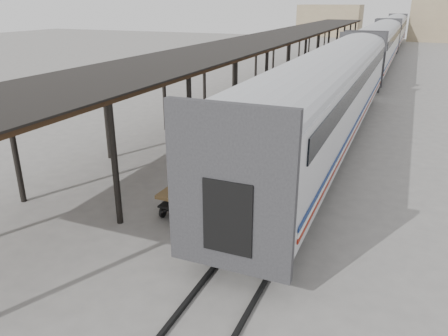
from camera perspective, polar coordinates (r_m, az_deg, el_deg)
The scene contains 10 objects.
ground at distance 15.30m, azimuth -4.90°, elevation -4.79°, with size 160.00×160.00×0.00m, color slate.
train at distance 46.22m, azimuth 19.38°, elevation 14.94°, with size 3.45×76.01×4.01m.
canopy at distance 37.58m, azimuth 7.88°, elevation 16.77°, with size 4.90×64.30×4.15m.
rails at distance 46.72m, azimuth 19.02°, elevation 11.77°, with size 1.54×150.00×0.12m.
building_left at distance 95.65m, azimuth 13.68°, elevation 18.23°, with size 12.00×8.00×6.00m, color tan.
baggage_cart at distance 14.77m, azimuth -4.48°, elevation -2.99°, with size 1.29×2.42×0.86m.
suitcase_stack at distance 14.97m, azimuth -4.18°, elevation -1.03°, with size 1.20×1.04×0.45m.
luggage_tug at distance 33.80m, azimuth 7.82°, elevation 10.43°, with size 1.35×1.62×1.23m.
porter at distance 13.70m, azimuth -4.93°, elevation 0.17°, with size 0.67×0.44×1.85m, color navy.
pedestrian at distance 26.84m, azimuth 3.90°, elevation 8.60°, with size 1.07×0.44×1.82m, color black.
Camera 1 is at (6.56, -12.14, 6.63)m, focal length 35.00 mm.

